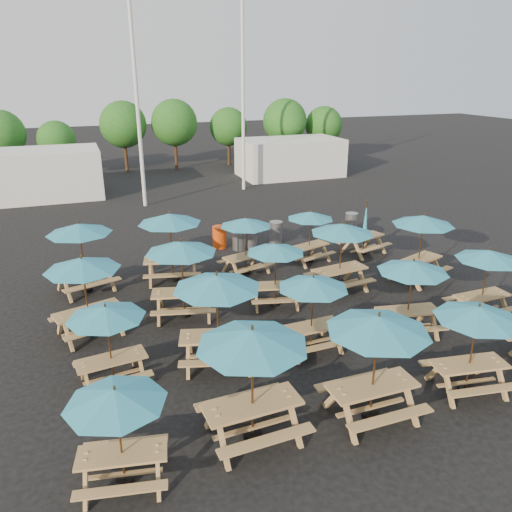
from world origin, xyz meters
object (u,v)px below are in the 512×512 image
object	(u,v)px
picnic_unit_19	(365,232)
waste_bin_3	(276,232)
picnic_unit_1	(106,317)
picnic_unit_0	(116,402)
picnic_unit_11	(246,226)
waste_bin_1	(250,237)
picnic_unit_13	(413,271)
picnic_unit_10	(276,252)
picnic_unit_14	(342,233)
picnic_unit_3	(79,233)
picnic_unit_18	(423,224)
picnic_unit_9	(313,287)
picnic_unit_17	(488,259)
picnic_unit_2	(83,269)
picnic_unit_15	(310,218)
picnic_unit_6	(181,252)
picnic_unit_8	(378,330)
waste_bin_2	(239,239)
picnic_unit_4	(252,345)
picnic_unit_5	(217,288)
picnic_unit_7	(170,223)
waste_bin_4	(351,223)
waste_bin_0	(219,237)
picnic_unit_12	(477,318)

from	to	relation	value
picnic_unit_19	waste_bin_3	distance (m)	3.85
picnic_unit_1	picnic_unit_0	bearing A→B (deg)	-99.28
picnic_unit_11	waste_bin_1	distance (m)	3.21
picnic_unit_11	picnic_unit_13	world-z (taller)	picnic_unit_13
picnic_unit_10	picnic_unit_1	bearing A→B (deg)	-139.92
picnic_unit_14	waste_bin_3	bearing A→B (deg)	83.94
picnic_unit_3	picnic_unit_18	world-z (taller)	picnic_unit_18
picnic_unit_19	picnic_unit_14	bearing A→B (deg)	-150.27
picnic_unit_9	picnic_unit_17	world-z (taller)	picnic_unit_17
picnic_unit_2	picnic_unit_15	world-z (taller)	picnic_unit_2
picnic_unit_6	picnic_unit_8	distance (m)	6.68
picnic_unit_9	waste_bin_2	size ratio (longest dim) A/B	2.27
picnic_unit_4	picnic_unit_5	distance (m)	2.88
picnic_unit_0	waste_bin_1	size ratio (longest dim) A/B	2.24
picnic_unit_14	waste_bin_1	world-z (taller)	picnic_unit_14
picnic_unit_7	waste_bin_4	distance (m)	9.44
picnic_unit_0	picnic_unit_3	bearing A→B (deg)	102.48
picnic_unit_8	picnic_unit_3	bearing A→B (deg)	120.77
picnic_unit_14	picnic_unit_1	bearing A→B (deg)	-166.14
picnic_unit_0	waste_bin_0	world-z (taller)	picnic_unit_0
picnic_unit_7	waste_bin_2	bearing A→B (deg)	47.70
picnic_unit_1	waste_bin_1	distance (m)	10.46
picnic_unit_14	picnic_unit_15	world-z (taller)	picnic_unit_14
picnic_unit_0	waste_bin_3	xyz separation A→B (m)	(7.76, 11.67, -1.29)
picnic_unit_8	waste_bin_0	xyz separation A→B (m)	(0.04, 11.79, -1.66)
picnic_unit_1	waste_bin_4	xyz separation A→B (m)	(11.47, 8.50, -1.32)
picnic_unit_2	waste_bin_4	size ratio (longest dim) A/B	2.74
picnic_unit_6	waste_bin_2	world-z (taller)	picnic_unit_6
picnic_unit_7	picnic_unit_12	bearing A→B (deg)	-47.52
picnic_unit_6	waste_bin_4	bearing A→B (deg)	45.79
picnic_unit_10	picnic_unit_15	bearing A→B (deg)	62.44
picnic_unit_7	picnic_unit_15	xyz separation A→B (m)	(5.40, 0.03, -0.39)
picnic_unit_0	picnic_unit_18	bearing A→B (deg)	39.70
picnic_unit_19	picnic_unit_4	bearing A→B (deg)	-149.10
picnic_unit_4	picnic_unit_11	bearing A→B (deg)	68.85
picnic_unit_10	picnic_unit_12	distance (m)	6.30
picnic_unit_8	picnic_unit_11	distance (m)	8.70
picnic_unit_0	picnic_unit_15	size ratio (longest dim) A/B	0.94
picnic_unit_4	picnic_unit_14	distance (m)	7.91
picnic_unit_15	waste_bin_0	xyz separation A→B (m)	(-2.84, 2.81, -1.30)
picnic_unit_8	picnic_unit_7	bearing A→B (deg)	105.28
picnic_unit_8	picnic_unit_11	world-z (taller)	picnic_unit_8
picnic_unit_5	picnic_unit_12	xyz separation A→B (m)	(5.14, -3.08, -0.24)
picnic_unit_17	picnic_unit_2	bearing A→B (deg)	163.78
picnic_unit_11	waste_bin_4	world-z (taller)	picnic_unit_11
picnic_unit_4	picnic_unit_14	world-z (taller)	picnic_unit_4
picnic_unit_4	picnic_unit_14	xyz separation A→B (m)	(5.27, 5.90, -0.11)
picnic_unit_1	picnic_unit_2	distance (m)	2.69
picnic_unit_14	picnic_unit_17	world-z (taller)	picnic_unit_14
picnic_unit_5	waste_bin_0	bearing A→B (deg)	89.71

